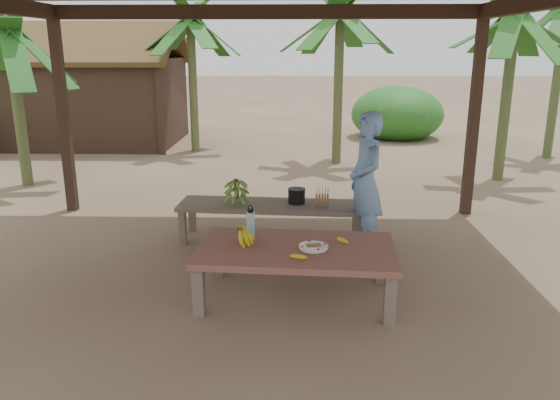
{
  "coord_description": "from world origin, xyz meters",
  "views": [
    {
      "loc": [
        0.39,
        -5.14,
        2.27
      ],
      "look_at": [
        0.25,
        0.06,
        0.8
      ],
      "focal_mm": 35.0,
      "sensor_mm": 36.0,
      "label": 1
    }
  ],
  "objects_px": {
    "cooking_pot": "(297,196)",
    "woman": "(366,182)",
    "ripe_banana_bunch": "(239,235)",
    "plate": "(314,247)",
    "bench": "(271,208)",
    "water_flask": "(251,223)",
    "work_table": "(296,254)"
  },
  "relations": [
    {
      "from": "cooking_pot",
      "to": "woman",
      "type": "xyz_separation_m",
      "value": [
        0.77,
        -0.34,
        0.26
      ]
    },
    {
      "from": "ripe_banana_bunch",
      "to": "plate",
      "type": "height_order",
      "value": "ripe_banana_bunch"
    },
    {
      "from": "bench",
      "to": "ripe_banana_bunch",
      "type": "distance_m",
      "value": 1.53
    },
    {
      "from": "bench",
      "to": "woman",
      "type": "bearing_deg",
      "value": -11.57
    },
    {
      "from": "plate",
      "to": "water_flask",
      "type": "bearing_deg",
      "value": 148.45
    },
    {
      "from": "bench",
      "to": "ripe_banana_bunch",
      "type": "bearing_deg",
      "value": -94.79
    },
    {
      "from": "bench",
      "to": "water_flask",
      "type": "relative_size",
      "value": 7.46
    },
    {
      "from": "ripe_banana_bunch",
      "to": "woman",
      "type": "height_order",
      "value": "woman"
    },
    {
      "from": "cooking_pot",
      "to": "plate",
      "type": "bearing_deg",
      "value": -84.81
    },
    {
      "from": "woman",
      "to": "plate",
      "type": "bearing_deg",
      "value": -38.8
    },
    {
      "from": "bench",
      "to": "plate",
      "type": "height_order",
      "value": "plate"
    },
    {
      "from": "cooking_pot",
      "to": "woman",
      "type": "height_order",
      "value": "woman"
    },
    {
      "from": "work_table",
      "to": "water_flask",
      "type": "bearing_deg",
      "value": 146.91
    },
    {
      "from": "ripe_banana_bunch",
      "to": "water_flask",
      "type": "height_order",
      "value": "water_flask"
    },
    {
      "from": "plate",
      "to": "woman",
      "type": "relative_size",
      "value": 0.17
    },
    {
      "from": "plate",
      "to": "bench",
      "type": "bearing_deg",
      "value": 105.83
    },
    {
      "from": "water_flask",
      "to": "cooking_pot",
      "type": "relative_size",
      "value": 1.48
    },
    {
      "from": "ripe_banana_bunch",
      "to": "woman",
      "type": "bearing_deg",
      "value": 42.63
    },
    {
      "from": "water_flask",
      "to": "bench",
      "type": "bearing_deg",
      "value": 83.83
    },
    {
      "from": "work_table",
      "to": "bench",
      "type": "xyz_separation_m",
      "value": [
        -0.31,
        1.6,
        -0.04
      ]
    },
    {
      "from": "work_table",
      "to": "cooking_pot",
      "type": "xyz_separation_m",
      "value": [
        0.0,
        1.64,
        0.1
      ]
    },
    {
      "from": "ripe_banana_bunch",
      "to": "cooking_pot",
      "type": "height_order",
      "value": "ripe_banana_bunch"
    },
    {
      "from": "ripe_banana_bunch",
      "to": "plate",
      "type": "distance_m",
      "value": 0.7
    },
    {
      "from": "work_table",
      "to": "bench",
      "type": "relative_size",
      "value": 0.83
    },
    {
      "from": "ripe_banana_bunch",
      "to": "plate",
      "type": "xyz_separation_m",
      "value": [
        0.69,
        -0.13,
        -0.06
      ]
    },
    {
      "from": "ripe_banana_bunch",
      "to": "water_flask",
      "type": "relative_size",
      "value": 0.9
    },
    {
      "from": "bench",
      "to": "cooking_pot",
      "type": "relative_size",
      "value": 11.04
    },
    {
      "from": "plate",
      "to": "cooking_pot",
      "type": "height_order",
      "value": "cooking_pot"
    },
    {
      "from": "plate",
      "to": "cooking_pot",
      "type": "relative_size",
      "value": 1.32
    },
    {
      "from": "water_flask",
      "to": "woman",
      "type": "distance_m",
      "value": 1.57
    },
    {
      "from": "plate",
      "to": "cooking_pot",
      "type": "bearing_deg",
      "value": 95.19
    },
    {
      "from": "bench",
      "to": "cooking_pot",
      "type": "height_order",
      "value": "cooking_pot"
    }
  ]
}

